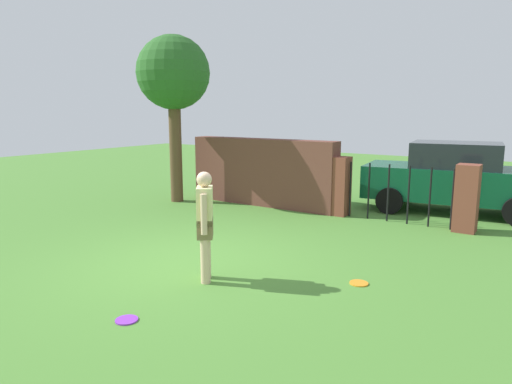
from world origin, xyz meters
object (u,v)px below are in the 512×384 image
object	(u,v)px
tree	(173,76)
car	(454,178)
frisbee_purple	(127,320)
frisbee_orange	(359,283)
person	(205,221)

from	to	relation	value
tree	car	xyz separation A→B (m)	(6.64, 2.70, -2.52)
car	tree	bearing A→B (deg)	15.16
frisbee_purple	frisbee_orange	bearing A→B (deg)	54.52
person	car	distance (m)	7.24
car	frisbee_orange	size ratio (longest dim) A/B	16.21
person	frisbee_purple	xyz separation A→B (m)	(0.05, -1.56, -0.89)
frisbee_orange	frisbee_purple	distance (m)	3.26
frisbee_purple	car	bearing A→B (deg)	76.18
person	frisbee_orange	distance (m)	2.41
person	car	bearing A→B (deg)	126.56
frisbee_purple	person	bearing A→B (deg)	92.02
person	car	size ratio (longest dim) A/B	0.37
car	frisbee_purple	size ratio (longest dim) A/B	16.21
car	frisbee_orange	world-z (taller)	car
tree	person	distance (m)	6.65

